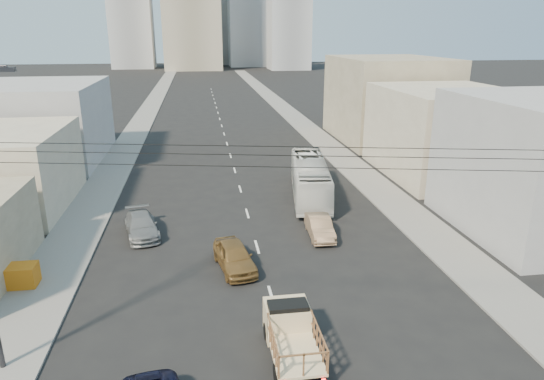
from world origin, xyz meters
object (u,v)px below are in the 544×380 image
object	(u,v)px
city_bus	(310,179)
sedan_grey	(142,225)
crate_stack	(19,276)
flatbed_pickup	(292,331)
sedan_brown	(234,256)
sedan_tan	(320,227)

from	to	relation	value
city_bus	sedan_grey	distance (m)	14.18
city_bus	crate_stack	size ratio (longest dim) A/B	6.26
flatbed_pickup	sedan_brown	xyz separation A→B (m)	(-1.74, 8.10, -0.33)
city_bus	sedan_tan	bearing A→B (deg)	-89.27
sedan_grey	crate_stack	xyz separation A→B (m)	(-5.66, -6.15, -0.00)
flatbed_pickup	sedan_grey	size ratio (longest dim) A/B	0.92
city_bus	sedan_brown	distance (m)	13.75
flatbed_pickup	sedan_grey	xyz separation A→B (m)	(-7.46, 13.81, -0.40)
sedan_tan	sedan_grey	size ratio (longest dim) A/B	0.86
sedan_grey	crate_stack	bearing A→B (deg)	-144.80
flatbed_pickup	city_bus	distance (m)	20.57
flatbed_pickup	crate_stack	distance (m)	15.20
sedan_tan	crate_stack	distance (m)	17.79
flatbed_pickup	sedan_tan	xyz separation A→B (m)	(4.17, 11.84, -0.42)
flatbed_pickup	city_bus	size ratio (longest dim) A/B	0.39
sedan_tan	crate_stack	world-z (taller)	sedan_tan
city_bus	sedan_grey	bearing A→B (deg)	-145.71
flatbed_pickup	city_bus	bearing A→B (deg)	74.97
flatbed_pickup	sedan_tan	size ratio (longest dim) A/B	1.07
city_bus	sedan_tan	size ratio (longest dim) A/B	2.75
crate_stack	sedan_brown	bearing A→B (deg)	2.22
sedan_brown	crate_stack	distance (m)	11.39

